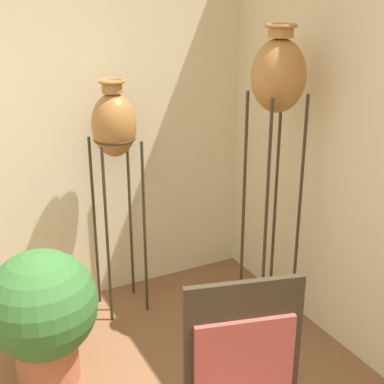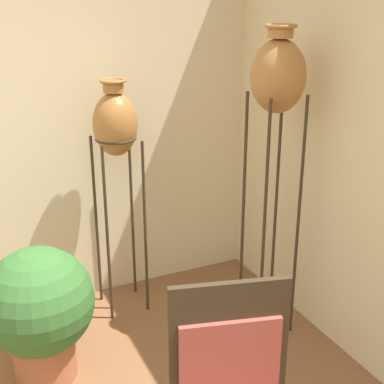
{
  "view_description": "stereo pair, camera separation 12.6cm",
  "coord_description": "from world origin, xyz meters",
  "views": [
    {
      "loc": [
        -0.11,
        -1.38,
        2.14
      ],
      "look_at": [
        1.38,
        1.49,
        0.93
      ],
      "focal_mm": 50.0,
      "sensor_mm": 36.0,
      "label": 1
    },
    {
      "loc": [
        0.01,
        -1.44,
        2.14
      ],
      "look_at": [
        1.38,
        1.49,
        0.93
      ],
      "focal_mm": 50.0,
      "sensor_mm": 36.0,
      "label": 2
    }
  ],
  "objects": [
    {
      "name": "vase_stand_medium",
      "position": [
        0.99,
        1.82,
        1.31
      ],
      "size": [
        0.29,
        0.29,
        1.63
      ],
      "color": "#382D1E",
      "rests_on": "ground_plane"
    },
    {
      "name": "potted_plant",
      "position": [
        0.33,
        1.28,
        0.46
      ],
      "size": [
        0.63,
        0.63,
        0.82
      ],
      "color": "#B26647",
      "rests_on": "ground_plane"
    },
    {
      "name": "vase_stand_tall",
      "position": [
        1.78,
        1.16,
        1.65
      ],
      "size": [
        0.32,
        0.32,
        1.97
      ],
      "color": "#382D1E",
      "rests_on": "ground_plane"
    }
  ]
}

